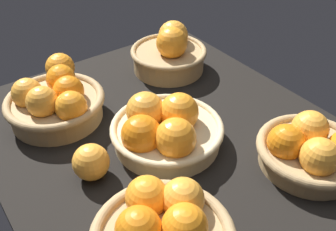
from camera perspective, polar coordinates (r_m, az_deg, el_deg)
The scene contains 7 objects.
market_tray at distance 86.33cm, azimuth 0.04°, elevation -3.70°, with size 84.00×72.00×3.00cm, color black.
basket_center at distance 80.46cm, azimuth -0.58°, elevation -1.99°, with size 24.13×24.13×10.93cm.
basket_near_right at distance 107.00cm, azimuth 0.27°, elevation 9.32°, with size 20.83×20.83×12.97cm.
basket_far_right at distance 91.22cm, azimuth -16.37°, elevation 1.93°, with size 22.72×22.72×10.76cm.
basket_near_left at distance 81.00cm, azimuth 20.56°, elevation -4.77°, with size 21.54×21.54×10.25cm.
loose_orange_front_gap at distance 75.37cm, azimuth -11.34°, elevation -6.79°, with size 7.21×7.21×7.21cm, color #F49E33.
loose_orange_back_gap at distance 105.94cm, azimuth -15.69°, elevation 6.86°, with size 7.61×7.61×7.61cm, color orange.
Camera 1 is at (-52.72, 38.12, 58.26)cm, focal length 41.13 mm.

